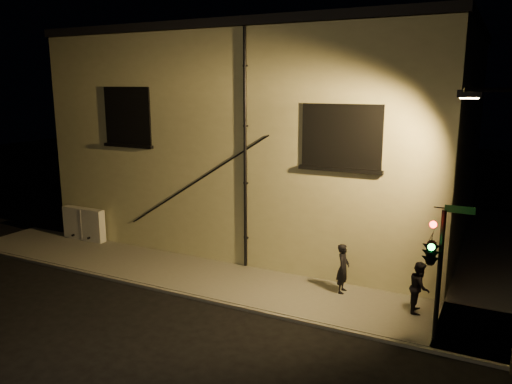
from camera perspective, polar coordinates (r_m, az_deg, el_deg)
The scene contains 7 objects.
ground at distance 15.20m, azimuth -0.35°, elevation -13.46°, with size 90.00×90.00×0.00m, color black.
sidewalk at distance 18.51m, azimuth 9.38°, elevation -8.62°, with size 21.00×16.00×0.12m.
building at distance 23.23m, azimuth 3.23°, elevation 6.76°, with size 16.20×12.23×8.80m.
utility_cabinet at distance 22.42m, azimuth -19.06°, elevation -3.46°, with size 2.08×0.35×1.37m, color silver.
pedestrian_a at distance 16.12m, azimuth 9.92°, elevation -8.59°, with size 0.58×0.38×1.59m, color black.
pedestrian_b at distance 15.34m, azimuth 18.19°, elevation -10.28°, with size 0.73×0.57×1.51m, color black.
traffic_signal at distance 13.22m, azimuth 19.47°, elevation -6.30°, with size 1.15×2.08×3.59m.
Camera 1 is at (6.28, -12.19, 6.56)m, focal length 35.00 mm.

